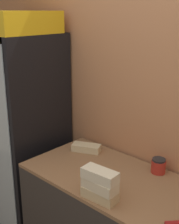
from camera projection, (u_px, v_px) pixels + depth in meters
wall_back at (174, 108)px, 2.20m from camera, size 5.20×0.09×2.70m
beverage_cooler at (25, 113)px, 2.94m from camera, size 0.70×0.65×2.00m
sandwich_stack_bottom at (100, 194)px, 1.94m from camera, size 0.24×0.12×0.07m
sandwich_stack_middle at (100, 185)px, 1.92m from camera, size 0.23×0.11×0.07m
sandwich_stack_top at (100, 175)px, 1.90m from camera, size 0.24×0.12×0.07m
sandwich_flat_left at (86, 148)px, 2.60m from camera, size 0.26×0.19×0.06m
condiment_jar at (158, 166)px, 2.25m from camera, size 0.11×0.11×0.11m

